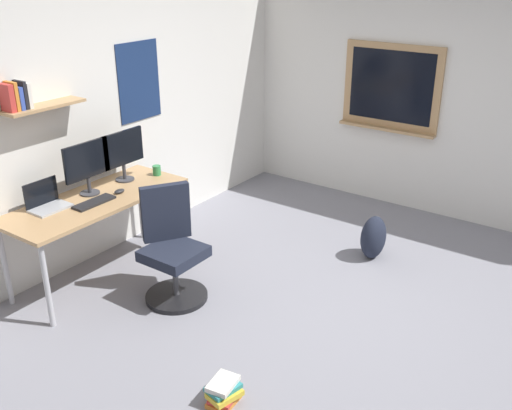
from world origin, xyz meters
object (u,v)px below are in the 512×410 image
(monitor_secondary, at_px, (123,152))
(keyboard, at_px, (94,202))
(desk, at_px, (96,206))
(office_chair, at_px, (172,252))
(monitor_primary, at_px, (87,164))
(book_stack_on_floor, at_px, (224,392))
(backpack, at_px, (373,237))
(laptop, at_px, (47,202))
(computer_mouse, at_px, (119,191))
(coffee_mug, at_px, (157,170))

(monitor_secondary, height_order, keyboard, monitor_secondary)
(desk, relative_size, office_chair, 1.71)
(desk, distance_m, monitor_primary, 0.36)
(keyboard, relative_size, book_stack_on_floor, 1.45)
(backpack, bearing_deg, desk, 133.20)
(laptop, relative_size, backpack, 0.74)
(office_chair, xyz_separation_m, computer_mouse, (0.07, 0.65, 0.36))
(book_stack_on_floor, bearing_deg, desk, 71.03)
(monitor_primary, distance_m, computer_mouse, 0.35)
(office_chair, bearing_deg, keyboard, 107.93)
(laptop, xyz_separation_m, monitor_secondary, (0.81, -0.05, 0.22))
(monitor_primary, relative_size, keyboard, 1.25)
(monitor_secondary, distance_m, coffee_mug, 0.37)
(office_chair, height_order, computer_mouse, office_chair)
(computer_mouse, height_order, book_stack_on_floor, computer_mouse)
(monitor_primary, height_order, backpack, monitor_primary)
(laptop, height_order, book_stack_on_floor, laptop)
(backpack, bearing_deg, computer_mouse, 131.00)
(laptop, bearing_deg, monitor_primary, -6.77)
(desk, relative_size, computer_mouse, 15.61)
(keyboard, bearing_deg, computer_mouse, 0.00)
(laptop, bearing_deg, office_chair, -60.90)
(laptop, height_order, backpack, laptop)
(monitor_primary, xyz_separation_m, keyboard, (-0.12, -0.19, -0.26))
(desk, xyz_separation_m, monitor_primary, (0.04, 0.11, 0.34))
(monitor_primary, xyz_separation_m, backpack, (1.67, -1.93, -0.82))
(computer_mouse, relative_size, book_stack_on_floor, 0.41)
(monitor_secondary, bearing_deg, office_chair, -110.58)
(monitor_secondary, bearing_deg, computer_mouse, -142.68)
(coffee_mug, relative_size, backpack, 0.22)
(desk, distance_m, laptop, 0.42)
(monitor_secondary, distance_m, keyboard, 0.62)
(coffee_mug, bearing_deg, monitor_secondary, 152.38)
(laptop, bearing_deg, backpack, -43.59)
(desk, height_order, backpack, desk)
(office_chair, xyz_separation_m, monitor_primary, (-0.09, 0.84, 0.62))
(keyboard, distance_m, backpack, 2.56)
(monitor_primary, relative_size, computer_mouse, 4.46)
(office_chair, bearing_deg, monitor_primary, 96.08)
(desk, distance_m, monitor_secondary, 0.57)
(laptop, bearing_deg, keyboard, -39.83)
(office_chair, height_order, monitor_primary, monitor_primary)
(desk, distance_m, backpack, 2.54)
(computer_mouse, bearing_deg, monitor_secondary, 37.32)
(office_chair, relative_size, keyboard, 2.57)
(monitor_secondary, xyz_separation_m, backpack, (1.26, -1.93, -0.82))
(computer_mouse, distance_m, backpack, 2.37)
(book_stack_on_floor, bearing_deg, laptop, 82.16)
(laptop, relative_size, book_stack_on_floor, 1.22)
(coffee_mug, bearing_deg, laptop, 170.15)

